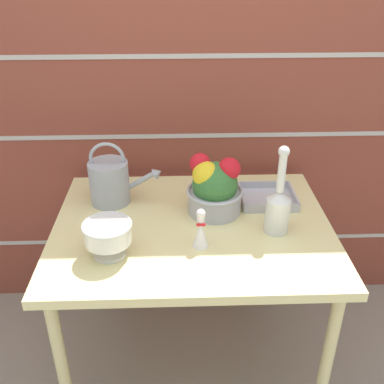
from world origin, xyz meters
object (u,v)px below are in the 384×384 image
at_px(crystal_pedestal_bowl, 108,234).
at_px(glass_decanter, 278,206).
at_px(flower_planter, 214,188).
at_px(wire_tray, 267,198).
at_px(watering_can, 110,181).
at_px(figurine_vase, 201,231).

distance_m(crystal_pedestal_bowl, glass_decanter, 0.63).
bearing_deg(crystal_pedestal_bowl, flower_planter, 35.68).
xyz_separation_m(crystal_pedestal_bowl, wire_tray, (0.62, 0.36, -0.07)).
height_order(crystal_pedestal_bowl, wire_tray, crystal_pedestal_bowl).
relative_size(watering_can, figurine_vase, 2.02).
relative_size(watering_can, wire_tray, 1.35).
distance_m(flower_planter, glass_decanter, 0.27).
bearing_deg(glass_decanter, watering_can, 159.52).
relative_size(flower_planter, glass_decanter, 0.70).
distance_m(flower_planter, figurine_vase, 0.25).
bearing_deg(wire_tray, watering_can, 178.68).
relative_size(flower_planter, figurine_vase, 1.60).
distance_m(glass_decanter, wire_tray, 0.25).
height_order(glass_decanter, figurine_vase, glass_decanter).
relative_size(flower_planter, wire_tray, 1.07).
height_order(glass_decanter, wire_tray, glass_decanter).
xyz_separation_m(watering_can, flower_planter, (0.42, -0.09, 0.01)).
xyz_separation_m(figurine_vase, wire_tray, (0.30, 0.31, -0.05)).
distance_m(crystal_pedestal_bowl, figurine_vase, 0.32).
distance_m(watering_can, glass_decanter, 0.69).
bearing_deg(crystal_pedestal_bowl, glass_decanter, 11.89).
height_order(crystal_pedestal_bowl, flower_planter, flower_planter).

